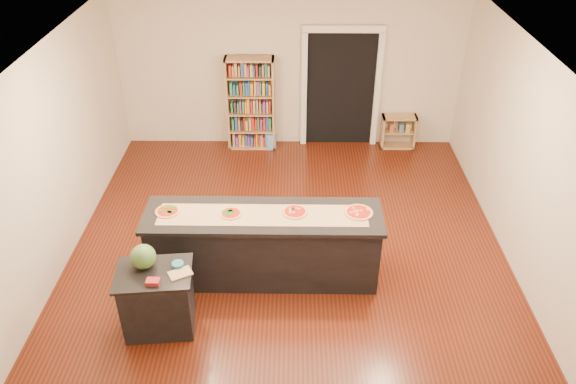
{
  "coord_description": "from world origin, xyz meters",
  "views": [
    {
      "loc": [
        0.06,
        -5.89,
        4.95
      ],
      "look_at": [
        0.0,
        0.2,
        1.0
      ],
      "focal_mm": 35.0,
      "sensor_mm": 36.0,
      "label": 1
    }
  ],
  "objects_px": {
    "side_counter": "(158,300)",
    "waste_bin": "(271,140)",
    "bookshelf": "(251,104)",
    "low_shelf": "(398,131)",
    "kitchen_island": "(264,245)",
    "watermelon": "(143,257)"
  },
  "relations": [
    {
      "from": "side_counter",
      "to": "watermelon",
      "type": "relative_size",
      "value": 2.99
    },
    {
      "from": "side_counter",
      "to": "waste_bin",
      "type": "bearing_deg",
      "value": 70.12
    },
    {
      "from": "bookshelf",
      "to": "side_counter",
      "type": "bearing_deg",
      "value": -99.92
    },
    {
      "from": "waste_bin",
      "to": "side_counter",
      "type": "bearing_deg",
      "value": -104.28
    },
    {
      "from": "waste_bin",
      "to": "bookshelf",
      "type": "bearing_deg",
      "value": 170.59
    },
    {
      "from": "side_counter",
      "to": "bookshelf",
      "type": "distance_m",
      "value": 4.58
    },
    {
      "from": "low_shelf",
      "to": "watermelon",
      "type": "height_order",
      "value": "watermelon"
    },
    {
      "from": "bookshelf",
      "to": "watermelon",
      "type": "height_order",
      "value": "bookshelf"
    },
    {
      "from": "bookshelf",
      "to": "waste_bin",
      "type": "relative_size",
      "value": 5.56
    },
    {
      "from": "watermelon",
      "to": "waste_bin",
      "type": "bearing_deg",
      "value": 74.05
    },
    {
      "from": "kitchen_island",
      "to": "side_counter",
      "type": "relative_size",
      "value": 3.5
    },
    {
      "from": "bookshelf",
      "to": "kitchen_island",
      "type": "bearing_deg",
      "value": -83.77
    },
    {
      "from": "side_counter",
      "to": "waste_bin",
      "type": "relative_size",
      "value": 2.76
    },
    {
      "from": "kitchen_island",
      "to": "waste_bin",
      "type": "bearing_deg",
      "value": 90.99
    },
    {
      "from": "kitchen_island",
      "to": "waste_bin",
      "type": "distance_m",
      "value": 3.53
    },
    {
      "from": "bookshelf",
      "to": "low_shelf",
      "type": "distance_m",
      "value": 2.73
    },
    {
      "from": "waste_bin",
      "to": "watermelon",
      "type": "distance_m",
      "value": 4.58
    },
    {
      "from": "bookshelf",
      "to": "low_shelf",
      "type": "height_order",
      "value": "bookshelf"
    },
    {
      "from": "bookshelf",
      "to": "waste_bin",
      "type": "xyz_separation_m",
      "value": [
        0.34,
        -0.06,
        -0.7
      ]
    },
    {
      "from": "kitchen_island",
      "to": "low_shelf",
      "type": "xyz_separation_m",
      "value": [
        2.28,
        3.59,
        -0.18
      ]
    },
    {
      "from": "side_counter",
      "to": "bookshelf",
      "type": "height_order",
      "value": "bookshelf"
    },
    {
      "from": "bookshelf",
      "to": "waste_bin",
      "type": "bearing_deg",
      "value": -9.41
    }
  ]
}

